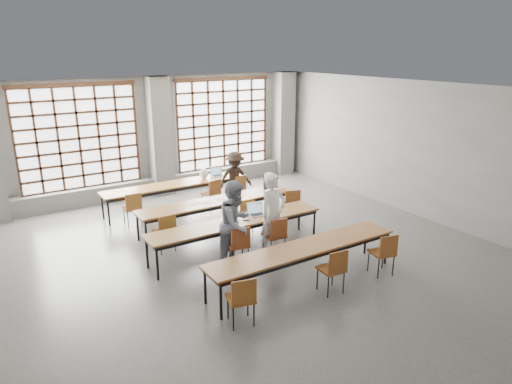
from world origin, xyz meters
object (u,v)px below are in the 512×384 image
chair_near_left (242,296)px  green_box (233,218)px  plastic_bag (204,173)px  student_male (273,215)px  desk_row_d (304,250)px  chair_mid_right (291,202)px  chair_back_mid (213,191)px  chair_mid_left (165,229)px  desk_row_a (175,186)px  desk_row_b (217,203)px  desk_row_c (237,223)px  mouse (274,212)px  laptop_back (217,173)px  chair_mid_centre (245,212)px  chair_front_left (239,242)px  chair_near_mid (334,267)px  student_back (235,178)px  chair_back_right (238,187)px  chair_back_left (133,206)px  red_pouch (241,296)px  backpack (271,182)px  chair_front_right (276,233)px  laptop_front (256,212)px  student_female (236,223)px

chair_near_left → green_box: size_ratio=3.52×
plastic_bag → student_male: bearing=-94.1°
desk_row_d → chair_mid_right: (1.68, 2.66, -0.13)m
chair_back_mid → chair_mid_left: size_ratio=1.00×
desk_row_a → plastic_bag: plastic_bag is taller
desk_row_a → desk_row_b: size_ratio=1.00×
desk_row_a → desk_row_c: 3.33m
desk_row_a → mouse: size_ratio=40.82×
chair_mid_right → laptop_back: bearing=105.8°
chair_mid_centre → chair_front_left: same height
chair_back_mid → chair_near_mid: same height
chair_mid_centre → student_back: 2.20m
chair_back_right → green_box: bearing=-122.1°
desk_row_c → chair_back_left: 3.05m
desk_row_d → chair_mid_right: bearing=57.8°
chair_back_mid → student_back: (0.79, 0.13, 0.22)m
chair_back_right → red_pouch: size_ratio=4.40×
desk_row_d → laptop_back: size_ratio=10.64×
chair_mid_left → backpack: backpack is taller
desk_row_c → chair_near_left: chair_near_left is taller
backpack → plastic_bag: backpack is taller
chair_mid_right → chair_back_mid: bearing=124.3°
chair_near_left → student_back: size_ratio=0.58×
chair_front_left → backpack: size_ratio=2.20×
chair_front_right → student_male: (0.00, 0.13, 0.37)m
chair_back_right → chair_near_left: 5.94m
desk_row_c → green_box: 0.15m
chair_mid_centre → laptop_front: size_ratio=2.17×
chair_front_right → red_pouch: 2.59m
green_box → red_pouch: size_ratio=1.25×
green_box → student_male: bearing=-41.7°
chair_mid_centre → laptop_back: (0.64, 2.61, 0.25)m
chair_front_right → red_pouch: (-1.90, -1.76, -0.04)m
chair_back_right → desk_row_a: bearing=158.8°
chair_near_mid → plastic_bag: (0.29, 5.85, 0.34)m
laptop_back → desk_row_b: bearing=-117.7°
green_box → backpack: size_ratio=0.62×
chair_front_left → student_back: (1.89, 3.46, 0.22)m
chair_front_left → mouse: size_ratio=8.98×
chair_near_left → laptop_back: 6.48m
desk_row_c → chair_near_left: (-1.33, -2.47, -0.13)m
backpack → red_pouch: (-3.20, -3.89, -0.43)m
chair_front_left → student_male: 0.99m
desk_row_b → green_box: (-0.34, -1.37, 0.11)m
desk_row_d → student_female: size_ratio=2.23×
chair_mid_left → green_box: 1.48m
mouse → desk_row_b: bearing=114.1°
student_male → student_female: size_ratio=1.01×
desk_row_a → student_male: student_male is taller
chair_mid_left → chair_near_left: (-0.02, -3.29, 0.00)m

